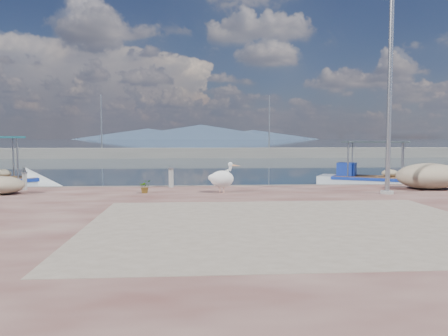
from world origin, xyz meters
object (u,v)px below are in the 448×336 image
(boat_right, at_px, (374,183))
(bollard_near, at_px, (171,177))
(pelican, at_px, (222,178))
(lamp_post, at_px, (389,98))

(boat_right, distance_m, bollard_near, 10.33)
(bollard_near, bearing_deg, pelican, -44.58)
(boat_right, relative_size, pelican, 5.06)
(pelican, distance_m, lamp_post, 6.36)
(boat_right, bearing_deg, bollard_near, -131.20)
(lamp_post, bearing_deg, pelican, 173.65)
(boat_right, bearing_deg, lamp_post, -80.49)
(lamp_post, bearing_deg, boat_right, 70.77)
(lamp_post, height_order, bollard_near, lamp_post)
(boat_right, distance_m, lamp_post, 7.33)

